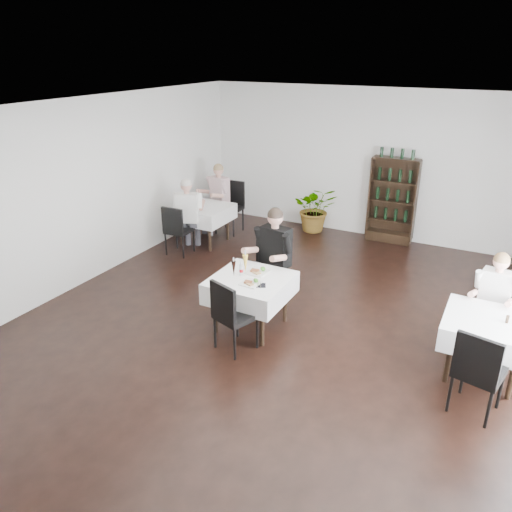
{
  "coord_description": "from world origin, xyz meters",
  "views": [
    {
      "loc": [
        2.64,
        -5.46,
        3.71
      ],
      "look_at": [
        -0.32,
        0.2,
        1.02
      ],
      "focal_mm": 35.0,
      "sensor_mm": 36.0,
      "label": 1
    }
  ],
  "objects_px": {
    "potted_tree": "(315,209)",
    "diner_main": "(272,252)",
    "wine_shelf": "(392,201)",
    "main_table": "(251,288)"
  },
  "relations": [
    {
      "from": "potted_tree",
      "to": "diner_main",
      "type": "height_order",
      "value": "diner_main"
    },
    {
      "from": "potted_tree",
      "to": "diner_main",
      "type": "relative_size",
      "value": 0.63
    },
    {
      "from": "wine_shelf",
      "to": "potted_tree",
      "type": "bearing_deg",
      "value": -175.86
    },
    {
      "from": "wine_shelf",
      "to": "main_table",
      "type": "relative_size",
      "value": 1.7
    },
    {
      "from": "wine_shelf",
      "to": "potted_tree",
      "type": "relative_size",
      "value": 1.75
    },
    {
      "from": "wine_shelf",
      "to": "diner_main",
      "type": "distance_m",
      "value": 3.77
    },
    {
      "from": "wine_shelf",
      "to": "main_table",
      "type": "height_order",
      "value": "wine_shelf"
    },
    {
      "from": "wine_shelf",
      "to": "potted_tree",
      "type": "distance_m",
      "value": 1.62
    },
    {
      "from": "main_table",
      "to": "diner_main",
      "type": "distance_m",
      "value": 0.71
    },
    {
      "from": "main_table",
      "to": "potted_tree",
      "type": "height_order",
      "value": "potted_tree"
    }
  ]
}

